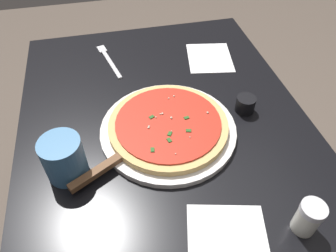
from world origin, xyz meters
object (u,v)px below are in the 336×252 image
(napkin_folded_right, at_px, (228,240))
(pizza_server, at_px, (113,162))
(cup_tall_drink, at_px, (64,158))
(parmesan_shaker, at_px, (308,218))
(napkin_loose_left, at_px, (210,58))
(cup_small_sauce, at_px, (245,104))
(fork, at_px, (108,59))
(pizza, at_px, (168,125))
(serving_plate, at_px, (168,130))

(napkin_folded_right, bearing_deg, pizza_server, 41.41)
(cup_tall_drink, relative_size, parmesan_shaker, 1.30)
(parmesan_shaker, bearing_deg, cup_tall_drink, 62.02)
(pizza_server, xyz_separation_m, napkin_loose_left, (0.35, -0.33, -0.02))
(cup_small_sauce, distance_m, napkin_loose_left, 0.25)
(pizza_server, xyz_separation_m, fork, (0.41, -0.03, -0.02))
(cup_small_sauce, distance_m, parmesan_shaker, 0.33)
(pizza_server, height_order, napkin_folded_right, pizza_server)
(pizza, bearing_deg, napkin_loose_left, -35.21)
(pizza, relative_size, parmesan_shaker, 3.83)
(parmesan_shaker, bearing_deg, pizza, 32.99)
(serving_plate, xyz_separation_m, cup_small_sauce, (0.03, -0.21, 0.01))
(serving_plate, distance_m, pizza, 0.02)
(serving_plate, distance_m, cup_small_sauce, 0.21)
(cup_small_sauce, xyz_separation_m, napkin_folded_right, (-0.32, 0.16, -0.02))
(serving_plate, bearing_deg, pizza, -174.06)
(cup_small_sauce, bearing_deg, pizza, 98.45)
(serving_plate, distance_m, cup_tall_drink, 0.25)
(serving_plate, height_order, pizza, pizza)
(pizza_server, xyz_separation_m, parmesan_shaker, (-0.22, -0.33, 0.02))
(pizza, bearing_deg, cup_small_sauce, -81.55)
(pizza, relative_size, napkin_loose_left, 1.80)
(serving_plate, height_order, cup_tall_drink, cup_tall_drink)
(serving_plate, bearing_deg, fork, 18.55)
(cup_tall_drink, height_order, parmesan_shaker, cup_tall_drink)
(cup_tall_drink, relative_size, cup_small_sauce, 1.97)
(cup_tall_drink, distance_m, cup_small_sauce, 0.46)
(pizza, distance_m, fork, 0.35)
(cup_small_sauce, height_order, parmesan_shaker, parmesan_shaker)
(serving_plate, xyz_separation_m, napkin_folded_right, (-0.29, -0.05, -0.01))
(napkin_loose_left, height_order, fork, fork)
(napkin_loose_left, bearing_deg, serving_plate, 144.79)
(pizza_server, relative_size, napkin_loose_left, 1.36)
(pizza, distance_m, parmesan_shaker, 0.35)
(fork, bearing_deg, serving_plate, -161.45)
(serving_plate, xyz_separation_m, pizza, (-0.00, -0.00, 0.02))
(serving_plate, xyz_separation_m, napkin_loose_left, (0.28, -0.20, -0.01))
(serving_plate, height_order, napkin_loose_left, serving_plate)
(pizza, height_order, cup_tall_drink, cup_tall_drink)
(pizza, bearing_deg, pizza_server, 119.33)
(serving_plate, bearing_deg, napkin_folded_right, -170.81)
(cup_tall_drink, xyz_separation_m, cup_small_sauce, (0.10, -0.44, -0.03))
(pizza, distance_m, pizza_server, 0.16)
(serving_plate, xyz_separation_m, pizza_server, (-0.08, 0.14, 0.01))
(pizza, height_order, cup_small_sauce, cup_small_sauce)
(cup_tall_drink, bearing_deg, pizza_server, -95.45)
(parmesan_shaker, bearing_deg, napkin_loose_left, -0.33)
(cup_tall_drink, bearing_deg, napkin_loose_left, -51.26)
(pizza, distance_m, napkin_folded_right, 0.29)
(pizza_server, relative_size, parmesan_shaker, 2.88)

